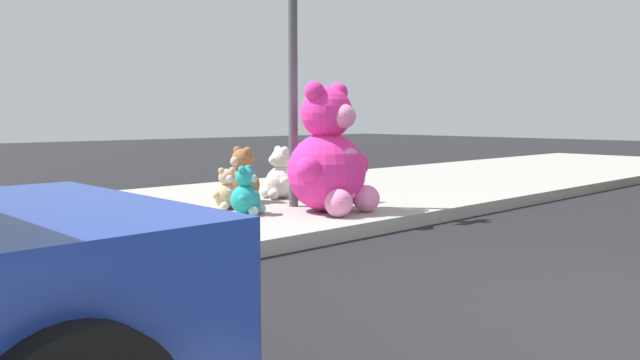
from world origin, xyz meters
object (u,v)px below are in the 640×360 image
object	(u,v)px
plush_white	(280,177)
plush_teal	(247,195)
plush_lime	(329,179)
sign_pole	(293,64)
plush_tan	(228,192)
plush_pink_large	(330,160)
plush_brown	(242,180)
plush_yellow	(350,185)

from	to	relation	value
plush_white	plush_teal	xyz separation A→B (m)	(-1.15, -0.82, -0.06)
plush_white	plush_lime	distance (m)	0.65
sign_pole	plush_tan	size ratio (longest dim) A/B	6.55
plush_pink_large	plush_brown	distance (m)	1.39
plush_brown	plush_yellow	distance (m)	1.37
plush_white	plush_tan	xyz separation A→B (m)	(-1.06, -0.33, -0.08)
plush_teal	plush_lime	distance (m)	1.70
plush_yellow	plush_pink_large	bearing A→B (deg)	-151.72
plush_pink_large	plush_lime	bearing A→B (deg)	46.08
plush_teal	plush_lime	bearing A→B (deg)	13.61
plush_tan	plush_brown	xyz separation A→B (m)	(0.47, 0.37, 0.09)
sign_pole	plush_white	distance (m)	1.62
plush_tan	sign_pole	bearing A→B (deg)	-27.46
plush_white	plush_teal	bearing A→B (deg)	-144.50
plush_teal	sign_pole	bearing A→B (deg)	9.16
plush_tan	plush_lime	bearing A→B (deg)	-3.39
plush_white	plush_yellow	size ratio (longest dim) A/B	1.27
plush_teal	plush_tan	bearing A→B (deg)	80.09
plush_white	plush_brown	xyz separation A→B (m)	(-0.60, 0.04, 0.01)
plush_pink_large	plush_brown	xyz separation A→B (m)	(-0.26, 1.33, -0.30)
plush_white	plush_tan	size ratio (longest dim) A/B	1.41
sign_pole	plush_teal	world-z (taller)	sign_pole
plush_tan	plush_brown	distance (m)	0.60
plush_tan	plush_yellow	world-z (taller)	plush_yellow
plush_white	plush_yellow	distance (m)	0.98
plush_tan	plush_lime	xyz separation A→B (m)	(1.56, -0.09, 0.05)
plush_white	plush_tan	distance (m)	1.11
plush_pink_large	plush_teal	bearing A→B (deg)	150.30
plush_tan	plush_yellow	xyz separation A→B (m)	(1.46, -0.56, 0.02)
plush_tan	plush_yellow	distance (m)	1.57
plush_brown	plush_lime	size ratio (longest dim) A/B	1.15
plush_teal	plush_lime	xyz separation A→B (m)	(1.65, 0.40, 0.03)
plush_white	plush_tan	bearing A→B (deg)	-162.90
plush_white	plush_teal	distance (m)	1.41
sign_pole	plush_tan	distance (m)	1.70
plush_pink_large	plush_teal	size ratio (longest dim) A/B	2.69
plush_brown	plush_tan	bearing A→B (deg)	-141.68
plush_teal	plush_brown	bearing A→B (deg)	57.31
plush_lime	plush_white	bearing A→B (deg)	140.11
sign_pole	plush_brown	xyz separation A→B (m)	(-0.24, 0.73, -1.42)
sign_pole	plush_yellow	world-z (taller)	sign_pole
sign_pole	plush_teal	bearing A→B (deg)	-170.84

